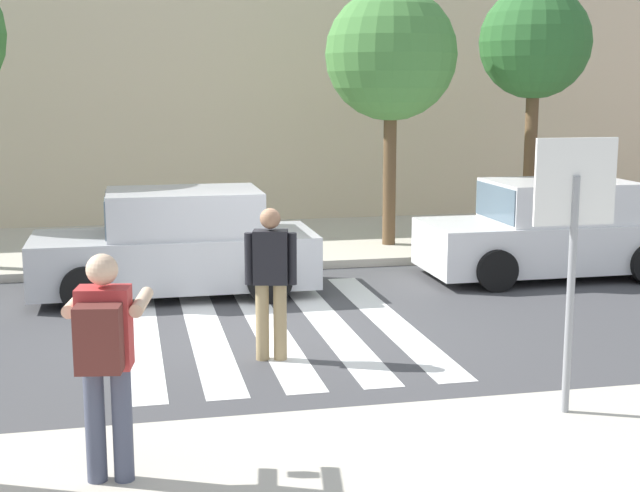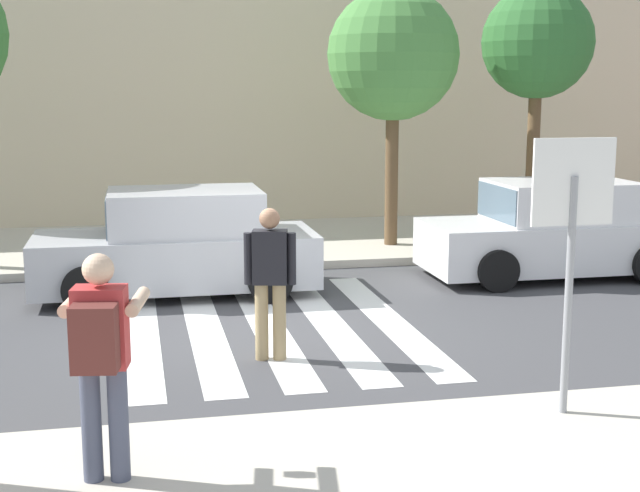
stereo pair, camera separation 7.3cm
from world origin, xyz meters
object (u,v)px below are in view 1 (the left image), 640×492
(parked_car_white, at_px, (552,232))
(parked_car_silver, at_px, (177,246))
(stop_sign, at_px, (574,215))
(pedestrian_crossing, at_px, (271,275))
(street_tree_center, at_px, (391,56))
(street_tree_east, at_px, (535,45))
(photographer_with_backpack, at_px, (105,349))

(parked_car_white, bearing_deg, parked_car_silver, 180.00)
(stop_sign, height_order, pedestrian_crossing, stop_sign)
(stop_sign, bearing_deg, street_tree_center, 83.88)
(stop_sign, xyz_separation_m, street_tree_center, (0.93, 8.65, 1.64))
(parked_car_white, height_order, street_tree_east, street_tree_east)
(stop_sign, distance_m, parked_car_white, 6.78)
(photographer_with_backpack, distance_m, street_tree_center, 10.77)
(pedestrian_crossing, height_order, parked_car_silver, pedestrian_crossing)
(stop_sign, distance_m, street_tree_center, 8.85)
(stop_sign, bearing_deg, parked_car_white, 64.43)
(stop_sign, bearing_deg, street_tree_east, 66.83)
(photographer_with_backpack, bearing_deg, stop_sign, 8.91)
(pedestrian_crossing, distance_m, street_tree_east, 8.97)
(photographer_with_backpack, distance_m, street_tree_east, 12.30)
(parked_car_silver, xyz_separation_m, parked_car_white, (5.98, -0.00, 0.00))
(photographer_with_backpack, distance_m, pedestrian_crossing, 3.60)
(stop_sign, relative_size, parked_car_silver, 0.60)
(photographer_with_backpack, xyz_separation_m, street_tree_east, (7.68, 9.23, 2.63))
(pedestrian_crossing, bearing_deg, parked_car_white, 34.07)
(photographer_with_backpack, distance_m, parked_car_silver, 6.72)
(parked_car_white, distance_m, street_tree_east, 4.10)
(photographer_with_backpack, relative_size, parked_car_white, 0.42)
(parked_car_silver, relative_size, parked_car_white, 1.00)
(street_tree_east, bearing_deg, parked_car_silver, -159.11)
(photographer_with_backpack, relative_size, street_tree_center, 0.37)
(pedestrian_crossing, distance_m, parked_car_white, 6.23)
(stop_sign, xyz_separation_m, parked_car_white, (2.88, 6.02, -1.21))
(pedestrian_crossing, xyz_separation_m, street_tree_center, (3.20, 6.11, 2.61))
(photographer_with_backpack, distance_m, parked_car_white, 9.57)
(photographer_with_backpack, relative_size, parked_car_silver, 0.42)
(street_tree_east, bearing_deg, pedestrian_crossing, -134.44)
(pedestrian_crossing, distance_m, parked_car_silver, 3.59)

